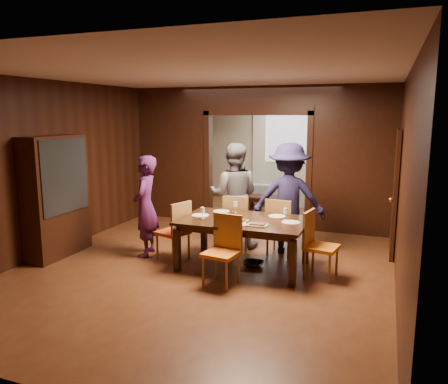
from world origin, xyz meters
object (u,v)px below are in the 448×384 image
at_px(person_navy, 289,199).
at_px(chair_right, 322,245).
at_px(coffee_table, 263,204).
at_px(chair_far_l, 238,222).
at_px(chair_far_r, 281,226).
at_px(dining_table, 243,243).
at_px(chair_left, 173,230).
at_px(person_purple, 146,206).
at_px(chair_near, 221,251).
at_px(person_grey, 234,195).
at_px(hutch, 56,197).
at_px(sofa, 279,194).

distance_m(person_navy, chair_right, 1.30).
xyz_separation_m(coffee_table, chair_far_l, (0.35, -2.90, 0.28)).
bearing_deg(chair_far_r, dining_table, 68.55).
relative_size(chair_left, chair_far_l, 1.00).
bearing_deg(chair_left, person_navy, 139.65).
distance_m(chair_right, chair_far_r, 1.15).
distance_m(person_purple, chair_near, 1.84).
bearing_deg(chair_left, chair_near, 74.74).
height_order(person_grey, hutch, hutch).
bearing_deg(chair_far_r, chair_right, 137.67).
relative_size(person_purple, chair_far_r, 1.73).
distance_m(coffee_table, hutch, 4.94).
relative_size(sofa, chair_left, 1.99).
xyz_separation_m(person_navy, chair_far_r, (-0.08, -0.15, -0.45)).
bearing_deg(person_grey, person_purple, 29.85).
relative_size(chair_left, hutch, 0.48).
bearing_deg(person_purple, chair_near, 49.76).
relative_size(person_grey, sofa, 0.96).
bearing_deg(person_purple, hutch, -84.41).
bearing_deg(chair_far_l, sofa, -92.46).
bearing_deg(person_purple, sofa, 152.34).
height_order(person_navy, coffee_table, person_navy).
height_order(person_purple, sofa, person_purple).
height_order(dining_table, chair_right, chair_right).
distance_m(sofa, chair_near, 5.65).
bearing_deg(person_grey, hutch, 20.37).
bearing_deg(person_grey, sofa, -98.74).
bearing_deg(chair_left, chair_far_l, 156.81).
bearing_deg(chair_near, chair_far_l, 108.36).
distance_m(coffee_table, chair_near, 4.61).
bearing_deg(person_grey, chair_near, 93.74).
bearing_deg(chair_right, person_purple, 99.41).
relative_size(person_grey, coffee_table, 2.31).
xyz_separation_m(person_grey, sofa, (-0.08, 3.84, -0.64)).
relative_size(chair_right, chair_far_l, 1.00).
distance_m(chair_far_r, chair_near, 1.68).
distance_m(sofa, chair_right, 5.17).
relative_size(dining_table, chair_left, 1.97).
relative_size(chair_right, chair_near, 1.00).
relative_size(person_purple, chair_left, 1.73).
distance_m(chair_far_l, chair_far_r, 0.78).
bearing_deg(person_purple, dining_table, 75.67).
relative_size(chair_left, chair_near, 1.00).
bearing_deg(person_navy, hutch, 13.60).
bearing_deg(chair_left, chair_far_r, 137.04).
bearing_deg(person_navy, person_purple, 15.08).
distance_m(sofa, coffee_table, 1.09).
distance_m(person_navy, chair_left, 2.01).
xyz_separation_m(coffee_table, hutch, (-2.35, -4.28, 0.80)).
relative_size(person_grey, hutch, 0.92).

